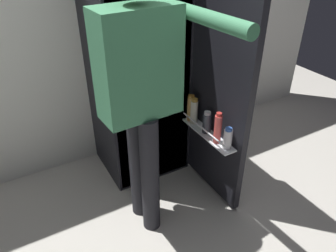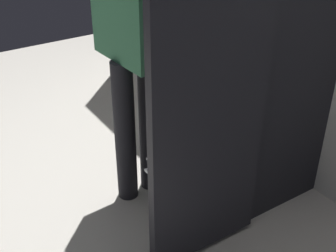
{
  "view_description": "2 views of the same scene",
  "coord_description": "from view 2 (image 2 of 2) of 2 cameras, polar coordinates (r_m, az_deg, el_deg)",
  "views": [
    {
      "loc": [
        -0.94,
        -1.62,
        1.82
      ],
      "look_at": [
        -0.05,
        -0.04,
        0.69
      ],
      "focal_mm": 34.54,
      "sensor_mm": 36.0,
      "label": 1
    },
    {
      "loc": [
        1.68,
        -1.15,
        1.76
      ],
      "look_at": [
        0.01,
        -0.06,
        0.58
      ],
      "focal_mm": 47.9,
      "sensor_mm": 36.0,
      "label": 2
    }
  ],
  "objects": [
    {
      "name": "ground_plane",
      "position": [
        2.69,
        0.95,
        -10.25
      ],
      "size": [
        6.21,
        6.21,
        0.0
      ],
      "primitive_type": "plane",
      "color": "#B7B2A8"
    },
    {
      "name": "refrigerator",
      "position": [
        2.48,
        11.01,
        9.75
      ],
      "size": [
        0.7,
        1.19,
        1.8
      ],
      "color": "black",
      "rests_on": "ground_plane"
    },
    {
      "name": "person",
      "position": [
        2.31,
        -4.35,
        12.91
      ],
      "size": [
        0.6,
        0.77,
        1.75
      ],
      "color": "black",
      "rests_on": "ground_plane"
    }
  ]
}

